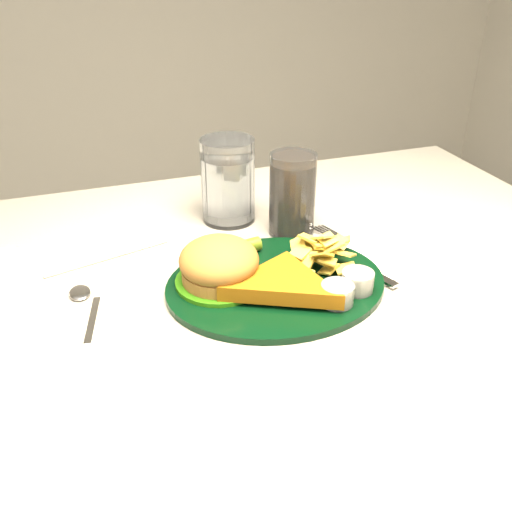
{
  "coord_description": "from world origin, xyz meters",
  "views": [
    {
      "loc": [
        -0.17,
        -0.61,
        1.16
      ],
      "look_at": [
        0.04,
        -0.02,
        0.8
      ],
      "focal_mm": 40.0,
      "sensor_mm": 36.0,
      "label": 1
    }
  ],
  "objects_px": {
    "dinner_plate": "(276,266)",
    "water_glass": "(228,181)",
    "table": "(232,479)",
    "cola_glass": "(292,195)",
    "fork_napkin": "(356,262)"
  },
  "relations": [
    {
      "from": "dinner_plate",
      "to": "water_glass",
      "type": "relative_size",
      "value": 2.17
    },
    {
      "from": "table",
      "to": "dinner_plate",
      "type": "distance_m",
      "value": 0.41
    },
    {
      "from": "water_glass",
      "to": "cola_glass",
      "type": "height_order",
      "value": "water_glass"
    },
    {
      "from": "dinner_plate",
      "to": "cola_glass",
      "type": "relative_size",
      "value": 2.27
    },
    {
      "from": "table",
      "to": "dinner_plate",
      "type": "xyz_separation_m",
      "value": [
        0.06,
        -0.02,
        0.41
      ]
    },
    {
      "from": "cola_glass",
      "to": "water_glass",
      "type": "bearing_deg",
      "value": 135.05
    },
    {
      "from": "cola_glass",
      "to": "fork_napkin",
      "type": "bearing_deg",
      "value": -69.19
    },
    {
      "from": "fork_napkin",
      "to": "cola_glass",
      "type": "bearing_deg",
      "value": 92.17
    },
    {
      "from": "table",
      "to": "cola_glass",
      "type": "distance_m",
      "value": 0.48
    },
    {
      "from": "table",
      "to": "water_glass",
      "type": "distance_m",
      "value": 0.49
    },
    {
      "from": "table",
      "to": "cola_glass",
      "type": "bearing_deg",
      "value": 40.11
    },
    {
      "from": "dinner_plate",
      "to": "cola_glass",
      "type": "xyz_separation_m",
      "value": [
        0.08,
        0.14,
        0.03
      ]
    },
    {
      "from": "table",
      "to": "cola_glass",
      "type": "xyz_separation_m",
      "value": [
        0.14,
        0.12,
        0.44
      ]
    },
    {
      "from": "table",
      "to": "fork_napkin",
      "type": "bearing_deg",
      "value": -1.54
    },
    {
      "from": "fork_napkin",
      "to": "table",
      "type": "bearing_deg",
      "value": 159.82
    }
  ]
}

